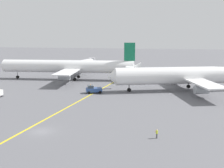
{
  "coord_description": "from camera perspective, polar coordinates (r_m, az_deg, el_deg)",
  "views": [
    {
      "loc": [
        22.97,
        -46.28,
        18.84
      ],
      "look_at": [
        8.04,
        31.11,
        4.0
      ],
      "focal_mm": 42.84,
      "sensor_mm": 36.0,
      "label": 1
    }
  ],
  "objects": [
    {
      "name": "pushback_tug",
      "position": [
        86.41,
        -3.98,
        -1.14
      ],
      "size": [
        8.16,
        4.54,
        2.85
      ],
      "color": "#2D4C8C",
      "rests_on": "ground"
    },
    {
      "name": "taxiway_stripe",
      "position": [
        64.45,
        -12.64,
        -6.6
      ],
      "size": [
        16.35,
        119.01,
        0.01
      ],
      "primitive_type": "cube",
      "rotation": [
        0.0,
        0.0,
        -0.13
      ],
      "color": "yellow",
      "rests_on": "ground"
    },
    {
      "name": "airliner_being_pushed",
      "position": [
        92.68,
        15.29,
        1.75
      ],
      "size": [
        50.67,
        39.23,
        16.95
      ],
      "color": "white",
      "rests_on": "ground"
    },
    {
      "name": "jet_bridge",
      "position": [
        141.32,
        -5.36,
        4.69
      ],
      "size": [
        5.85,
        18.91,
        6.04
      ],
      "color": "#B7B7BC",
      "rests_on": "ground"
    },
    {
      "name": "ground_plane",
      "position": [
        55.0,
        -14.73,
        -9.74
      ],
      "size": [
        600.0,
        600.0,
        0.0
      ],
      "primitive_type": "plane",
      "color": "slate"
    },
    {
      "name": "ground_crew_ramp_agent_by_cones",
      "position": [
        50.29,
        9.55,
        -10.38
      ],
      "size": [
        0.49,
        0.36,
        1.74
      ],
      "color": "#4C4C51",
      "rests_on": "ground"
    },
    {
      "name": "airliner_at_gate_left",
      "position": [
        112.75,
        -9.21,
        3.69
      ],
      "size": [
        60.65,
        40.02,
        15.37
      ],
      "color": "white",
      "rests_on": "ground"
    }
  ]
}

